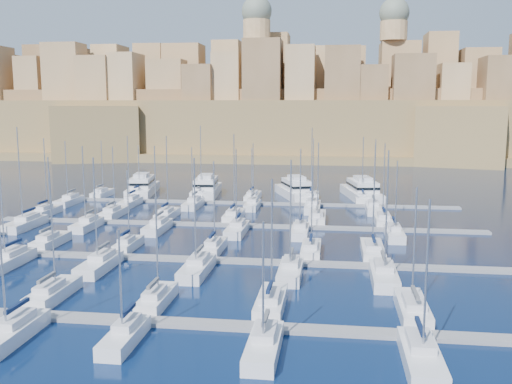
# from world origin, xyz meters

# --- Properties ---
(ground) EXTENTS (600.00, 600.00, 0.00)m
(ground) POSITION_xyz_m (0.00, 0.00, 0.00)
(ground) COLOR black
(ground) RESTS_ON ground
(pontoon_near) EXTENTS (84.00, 2.00, 0.40)m
(pontoon_near) POSITION_xyz_m (0.00, -34.00, 0.20)
(pontoon_near) COLOR slate
(pontoon_near) RESTS_ON ground
(pontoon_mid_near) EXTENTS (84.00, 2.00, 0.40)m
(pontoon_mid_near) POSITION_xyz_m (0.00, -12.00, 0.20)
(pontoon_mid_near) COLOR slate
(pontoon_mid_near) RESTS_ON ground
(pontoon_mid_far) EXTENTS (84.00, 2.00, 0.40)m
(pontoon_mid_far) POSITION_xyz_m (0.00, 10.00, 0.20)
(pontoon_mid_far) COLOR slate
(pontoon_mid_far) RESTS_ON ground
(pontoon_far) EXTENTS (84.00, 2.00, 0.40)m
(pontoon_far) POSITION_xyz_m (0.00, 32.00, 0.20)
(pontoon_far) COLOR slate
(pontoon_far) RESTS_ON ground
(sailboat_2) EXTENTS (2.63, 8.76, 13.95)m
(sailboat_2) POSITION_xyz_m (-12.81, -28.73, 0.74)
(sailboat_2) COLOR white
(sailboat_2) RESTS_ON ground
(sailboat_3) EXTENTS (2.41, 8.02, 11.63)m
(sailboat_3) POSITION_xyz_m (-1.21, -29.09, 0.71)
(sailboat_3) COLOR white
(sailboat_3) RESTS_ON ground
(sailboat_4) EXTENTS (2.73, 9.09, 13.61)m
(sailboat_4) POSITION_xyz_m (10.65, -28.57, 0.74)
(sailboat_4) COLOR white
(sailboat_4) RESTS_ON ground
(sailboat_5) EXTENTS (2.77, 9.23, 13.05)m
(sailboat_5) POSITION_xyz_m (24.72, -28.50, 0.74)
(sailboat_5) COLOR white
(sailboat_5) RESTS_ON ground
(sailboat_8) EXTENTS (2.82, 9.39, 14.76)m
(sailboat_8) POSITION_xyz_m (-11.24, -39.58, 0.75)
(sailboat_8) COLOR white
(sailboat_8) RESTS_ON ground
(sailboat_9) EXTENTS (2.32, 7.73, 10.60)m
(sailboat_9) POSITION_xyz_m (-1.07, -38.77, 0.70)
(sailboat_9) COLOR white
(sailboat_9) RESTS_ON ground
(sailboat_10) EXTENTS (2.60, 8.68, 11.74)m
(sailboat_10) POSITION_xyz_m (11.22, -39.23, 0.72)
(sailboat_10) COLOR white
(sailboat_10) RESTS_ON ground
(sailboat_11) EXTENTS (2.84, 9.47, 13.91)m
(sailboat_11) POSITION_xyz_m (23.94, -39.62, 0.75)
(sailboat_11) COLOR white
(sailboat_11) RESTS_ON ground
(sailboat_13) EXTENTS (2.55, 8.49, 13.40)m
(sailboat_13) POSITION_xyz_m (-24.41, -6.87, 0.73)
(sailboat_13) COLOR white
(sailboat_13) RESTS_ON ground
(sailboat_14) EXTENTS (2.25, 7.49, 11.73)m
(sailboat_14) POSITION_xyz_m (-12.31, -7.35, 0.71)
(sailboat_14) COLOR white
(sailboat_14) RESTS_ON ground
(sailboat_15) EXTENTS (2.43, 8.11, 13.11)m
(sailboat_15) POSITION_xyz_m (0.18, -7.05, 0.73)
(sailboat_15) COLOR white
(sailboat_15) RESTS_ON ground
(sailboat_16) EXTENTS (2.60, 8.66, 12.65)m
(sailboat_16) POSITION_xyz_m (13.87, -6.78, 0.73)
(sailboat_16) COLOR white
(sailboat_16) RESTS_ON ground
(sailboat_17) EXTENTS (2.94, 9.81, 15.74)m
(sailboat_17) POSITION_xyz_m (22.29, -6.21, 0.76)
(sailboat_17) COLOR white
(sailboat_17) RESTS_ON ground
(sailboat_19) EXTENTS (2.90, 9.66, 15.08)m
(sailboat_19) POSITION_xyz_m (-24.61, -17.71, 0.76)
(sailboat_19) COLOR white
(sailboat_19) RESTS_ON ground
(sailboat_20) EXTENTS (2.87, 9.55, 14.57)m
(sailboat_20) POSITION_xyz_m (-12.28, -17.66, 0.75)
(sailboat_20) COLOR white
(sailboat_20) RESTS_ON ground
(sailboat_21) EXTENTS (2.89, 9.63, 14.66)m
(sailboat_21) POSITION_xyz_m (0.31, -17.70, 0.75)
(sailboat_21) COLOR white
(sailboat_21) RESTS_ON ground
(sailboat_22) EXTENTS (2.71, 9.05, 14.57)m
(sailboat_22) POSITION_xyz_m (11.80, -17.41, 0.75)
(sailboat_22) COLOR white
(sailboat_22) RESTS_ON ground
(sailboat_23) EXTENTS (2.94, 9.79, 15.83)m
(sailboat_23) POSITION_xyz_m (22.84, -17.78, 0.76)
(sailboat_23) COLOR white
(sailboat_23) RESTS_ON ground
(sailboat_24) EXTENTS (2.51, 8.35, 14.71)m
(sailboat_24) POSITION_xyz_m (-36.65, 15.07, 0.75)
(sailboat_24) COLOR white
(sailboat_24) RESTS_ON ground
(sailboat_25) EXTENTS (2.70, 9.02, 13.29)m
(sailboat_25) POSITION_xyz_m (-23.51, 15.39, 0.74)
(sailboat_25) COLOR white
(sailboat_25) RESTS_ON ground
(sailboat_26) EXTENTS (2.63, 8.78, 15.29)m
(sailboat_26) POSITION_xyz_m (-13.25, 15.28, 0.75)
(sailboat_26) COLOR white
(sailboat_26) RESTS_ON ground
(sailboat_27) EXTENTS (2.79, 9.30, 15.72)m
(sailboat_27) POSITION_xyz_m (-0.92, 15.53, 0.76)
(sailboat_27) COLOR white
(sailboat_27) RESTS_ON ground
(sailboat_28) EXTENTS (2.87, 9.58, 14.31)m
(sailboat_28) POSITION_xyz_m (14.07, 15.67, 0.75)
(sailboat_28) COLOR white
(sailboat_28) RESTS_ON ground
(sailboat_29) EXTENTS (2.82, 9.39, 14.28)m
(sailboat_29) POSITION_xyz_m (25.47, 15.58, 0.75)
(sailboat_29) COLOR white
(sailboat_29) RESTS_ON ground
(sailboat_30) EXTENTS (3.11, 10.37, 17.26)m
(sailboat_30) POSITION_xyz_m (-34.59, 3.94, 0.78)
(sailboat_30) COLOR white
(sailboat_30) RESTS_ON ground
(sailboat_31) EXTENTS (2.59, 8.64, 14.19)m
(sailboat_31) POSITION_xyz_m (-23.96, 4.79, 0.74)
(sailboat_31) COLOR white
(sailboat_31) RESTS_ON ground
(sailboat_32) EXTENTS (2.71, 9.04, 14.40)m
(sailboat_32) POSITION_xyz_m (-11.71, 4.59, 0.75)
(sailboat_32) COLOR white
(sailboat_32) RESTS_ON ground
(sailboat_33) EXTENTS (2.79, 9.29, 14.02)m
(sailboat_33) POSITION_xyz_m (1.54, 4.47, 0.75)
(sailboat_33) COLOR white
(sailboat_33) RESTS_ON ground
(sailboat_34) EXTENTS (2.63, 8.78, 14.16)m
(sailboat_34) POSITION_xyz_m (11.67, 4.72, 0.74)
(sailboat_34) COLOR white
(sailboat_34) RESTS_ON ground
(sailboat_35) EXTENTS (2.60, 8.67, 12.47)m
(sailboat_35) POSITION_xyz_m (26.34, 4.78, 0.73)
(sailboat_35) COLOR white
(sailboat_35) RESTS_ON ground
(sailboat_36) EXTENTS (2.52, 8.41, 12.90)m
(sailboat_36) POSITION_xyz_m (-34.82, 37.10, 0.73)
(sailboat_36) COLOR white
(sailboat_36) RESTS_ON ground
(sailboat_37) EXTENTS (2.36, 7.85, 12.01)m
(sailboat_37) POSITION_xyz_m (-26.13, 36.82, 0.72)
(sailboat_37) COLOR white
(sailboat_37) RESTS_ON ground
(sailboat_38) EXTENTS (2.88, 9.61, 16.33)m
(sailboat_38) POSITION_xyz_m (-12.22, 37.69, 0.77)
(sailboat_38) COLOR white
(sailboat_38) RESTS_ON ground
(sailboat_39) EXTENTS (2.74, 9.13, 12.56)m
(sailboat_39) POSITION_xyz_m (-0.55, 37.45, 0.73)
(sailboat_39) COLOR white
(sailboat_39) RESTS_ON ground
(sailboat_40) EXTENTS (3.11, 10.38, 16.00)m
(sailboat_40) POSITION_xyz_m (12.09, 38.06, 0.77)
(sailboat_40) COLOR white
(sailboat_40) RESTS_ON ground
(sailboat_41) EXTENTS (2.88, 9.60, 14.16)m
(sailboat_41) POSITION_xyz_m (22.92, 37.68, 0.75)
(sailboat_41) COLOR white
(sailboat_41) RESTS_ON ground
(sailboat_42) EXTENTS (2.71, 9.02, 13.50)m
(sailboat_42) POSITION_xyz_m (-37.64, 26.60, 0.74)
(sailboat_42) COLOR white
(sailboat_42) RESTS_ON ground
(sailboat_43) EXTENTS (2.61, 8.71, 14.62)m
(sailboat_43) POSITION_xyz_m (-24.45, 26.75, 0.75)
(sailboat_43) COLOR white
(sailboat_43) RESTS_ON ground
(sailboat_44) EXTENTS (2.69, 8.97, 12.52)m
(sailboat_44) POSITION_xyz_m (-11.16, 26.63, 0.73)
(sailboat_44) COLOR white
(sailboat_44) RESTS_ON ground
(sailboat_45) EXTENTS (2.46, 8.21, 12.42)m
(sailboat_45) POSITION_xyz_m (0.82, 27.00, 0.72)
(sailboat_45) COLOR white
(sailboat_45) RESTS_ON ground
(sailboat_46) EXTENTS (2.94, 9.80, 14.48)m
(sailboat_46) POSITION_xyz_m (12.86, 26.22, 0.75)
(sailboat_46) COLOR white
(sailboat_46) RESTS_ON ground
(sailboat_47) EXTENTS (2.82, 9.38, 14.43)m
(sailboat_47) POSITION_xyz_m (24.59, 26.42, 0.75)
(sailboat_47) COLOR white
(sailboat_47) RESTS_ON ground
(motor_yacht_a) EXTENTS (7.91, 18.07, 5.25)m
(motor_yacht_a) POSITION_xyz_m (-27.04, 41.89, 1.73)
(motor_yacht_a) COLOR white
(motor_yacht_a) RESTS_ON ground
(motor_yacht_b) EXTENTS (6.81, 17.78, 5.25)m
(motor_yacht_b) POSITION_xyz_m (-11.89, 41.85, 1.73)
(motor_yacht_b) COLOR white
(motor_yacht_b) RESTS_ON ground
(motor_yacht_c) EXTENTS (10.86, 18.24, 5.25)m
(motor_yacht_c) POSITION_xyz_m (8.54, 41.92, 1.73)
(motor_yacht_c) COLOR white
(motor_yacht_c) RESTS_ON ground
(motor_yacht_d) EXTENTS (9.25, 19.58, 5.25)m
(motor_yacht_d) POSITION_xyz_m (23.09, 42.55, 1.73)
(motor_yacht_d) COLOR white
(motor_yacht_d) RESTS_ON ground
(fortified_city) EXTENTS (460.00, 108.95, 59.52)m
(fortified_city) POSITION_xyz_m (-0.19, 155.26, 14.74)
(fortified_city) COLOR olive
(fortified_city) RESTS_ON ground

